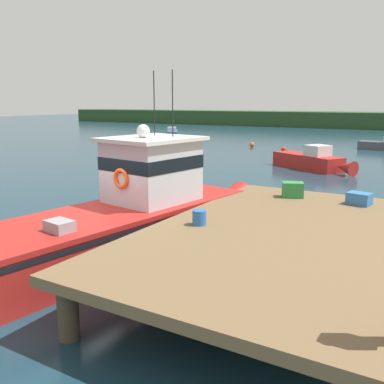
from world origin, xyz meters
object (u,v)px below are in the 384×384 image
(mooring_buoy_inshore, at_px, (252,145))
(mooring_buoy_channel_marker, at_px, (284,150))
(main_fishing_boat, at_px, (136,212))
(crate_stack_mid_dock, at_px, (359,199))
(crate_single_by_cleat, at_px, (293,190))
(bait_bucket, at_px, (199,218))
(moored_boat_mid_harbor, at_px, (312,161))
(moored_boat_outer_mooring, at_px, (172,134))

(mooring_buoy_inshore, relative_size, mooring_buoy_channel_marker, 0.95)
(main_fishing_boat, height_order, mooring_buoy_channel_marker, main_fishing_boat)
(crate_stack_mid_dock, relative_size, mooring_buoy_channel_marker, 1.37)
(main_fishing_boat, bearing_deg, crate_single_by_cleat, 43.27)
(main_fishing_boat, relative_size, bait_bucket, 29.30)
(moored_boat_mid_harbor, height_order, moored_boat_outer_mooring, moored_boat_mid_harbor)
(main_fishing_boat, xyz_separation_m, moored_boat_mid_harbor, (0.28, 16.58, -0.50))
(moored_boat_outer_mooring, distance_m, mooring_buoy_inshore, 13.15)
(bait_bucket, bearing_deg, mooring_buoy_channel_marker, 104.60)
(crate_stack_mid_dock, height_order, mooring_buoy_channel_marker, crate_stack_mid_dock)
(bait_bucket, bearing_deg, main_fishing_boat, 162.06)
(bait_bucket, xyz_separation_m, mooring_buoy_inshore, (-10.33, 27.60, -1.16))
(crate_stack_mid_dock, distance_m, moored_boat_mid_harbor, 14.34)
(bait_bucket, bearing_deg, crate_single_by_cleat, 76.96)
(bait_bucket, bearing_deg, moored_boat_outer_mooring, 124.20)
(main_fishing_boat, distance_m, moored_boat_outer_mooring, 37.81)
(moored_boat_outer_mooring, bearing_deg, main_fishing_boat, -58.18)
(main_fishing_boat, bearing_deg, crate_stack_mid_dock, 31.14)
(main_fishing_boat, xyz_separation_m, crate_stack_mid_dock, (5.20, 3.14, 0.36))
(mooring_buoy_inshore, bearing_deg, moored_boat_outer_mooring, 156.17)
(crate_stack_mid_dock, relative_size, moored_boat_mid_harbor, 0.11)
(mooring_buoy_channel_marker, bearing_deg, crate_stack_mid_dock, -66.21)
(crate_stack_mid_dock, height_order, moored_boat_outer_mooring, crate_stack_mid_dock)
(crate_single_by_cleat, xyz_separation_m, mooring_buoy_channel_marker, (-7.41, 21.03, -1.20))
(moored_boat_mid_harbor, xyz_separation_m, mooring_buoy_inshore, (-8.18, 10.23, -0.30))
(crate_stack_mid_dock, distance_m, mooring_buoy_channel_marker, 23.01)
(crate_single_by_cleat, bearing_deg, mooring_buoy_inshore, 115.42)
(moored_boat_outer_mooring, bearing_deg, mooring_buoy_channel_marker, -26.62)
(crate_single_by_cleat, distance_m, bait_bucket, 4.04)
(bait_bucket, height_order, moored_boat_outer_mooring, bait_bucket)
(bait_bucket, bearing_deg, moored_boat_mid_harbor, 97.08)
(crate_single_by_cleat, bearing_deg, main_fishing_boat, -136.73)
(bait_bucket, bearing_deg, crate_stack_mid_dock, 54.83)
(main_fishing_boat, relative_size, moored_boat_outer_mooring, 2.23)
(crate_single_by_cleat, height_order, moored_boat_outer_mooring, crate_single_by_cleat)
(moored_boat_mid_harbor, bearing_deg, mooring_buoy_channel_marker, 119.78)
(main_fishing_boat, relative_size, mooring_buoy_inshore, 23.81)
(main_fishing_boat, xyz_separation_m, moored_boat_outer_mooring, (-19.93, 32.12, -0.60))
(crate_stack_mid_dock, height_order, mooring_buoy_inshore, crate_stack_mid_dock)
(crate_stack_mid_dock, bearing_deg, moored_boat_outer_mooring, 130.93)
(moored_boat_outer_mooring, height_order, mooring_buoy_inshore, moored_boat_outer_mooring)
(crate_single_by_cleat, distance_m, mooring_buoy_channel_marker, 22.33)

